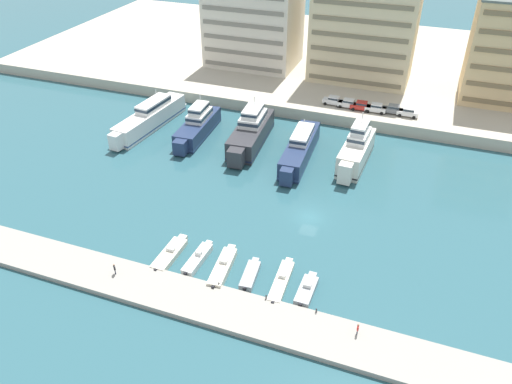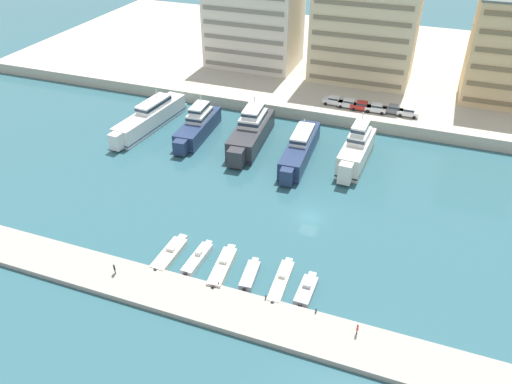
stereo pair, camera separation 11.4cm
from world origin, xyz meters
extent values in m
plane|color=#2D5B66|center=(0.00, 0.00, 0.00)|extent=(400.00, 400.00, 0.00)
cube|color=#BCB29E|center=(0.00, 66.16, 1.19)|extent=(180.00, 70.00, 2.37)
cube|color=#9E998E|center=(0.00, -21.35, 0.36)|extent=(120.00, 6.25, 0.71)
cube|color=white|center=(-37.34, 18.03, 1.77)|extent=(5.59, 19.65, 3.54)
cube|color=white|center=(-38.36, 7.55, 1.86)|extent=(2.22, 2.05, 3.00)
cube|color=#334C7F|center=(-37.34, 18.03, 0.62)|extent=(5.65, 19.85, 0.24)
cube|color=white|center=(-37.19, 19.47, 4.31)|extent=(3.68, 8.38, 1.55)
cube|color=#233342|center=(-37.19, 19.47, 4.46)|extent=(3.73, 8.47, 0.56)
cylinder|color=silver|center=(-37.08, 20.69, 5.98)|extent=(0.16, 0.16, 1.80)
cube|color=white|center=(-36.35, 28.12, 0.97)|extent=(3.24, 1.20, 0.20)
cube|color=navy|center=(-27.07, 18.15, 1.52)|extent=(4.88, 14.57, 3.04)
cube|color=navy|center=(-26.61, 10.07, 1.60)|extent=(2.35, 2.16, 2.59)
cube|color=#334C7F|center=(-27.07, 18.15, 0.53)|extent=(4.93, 14.71, 0.24)
cube|color=white|center=(-27.13, 19.23, 3.75)|extent=(3.52, 6.20, 1.42)
cube|color=#233342|center=(-27.13, 19.23, 3.89)|extent=(3.56, 6.26, 0.51)
cube|color=white|center=(-27.13, 19.23, 5.12)|extent=(2.74, 4.84, 1.31)
cube|color=#233342|center=(-27.13, 19.23, 5.25)|extent=(2.78, 4.89, 0.47)
cylinder|color=silver|center=(-27.18, 20.13, 6.67)|extent=(0.16, 0.16, 1.80)
cube|color=navy|center=(-27.50, 25.77, 0.84)|extent=(3.51, 1.09, 0.20)
cube|color=#333338|center=(-16.40, 18.76, 1.82)|extent=(6.10, 16.42, 3.65)
cube|color=#333338|center=(-15.68, 9.65, 1.92)|extent=(2.86, 2.63, 3.10)
cube|color=#192347|center=(-16.40, 18.76, 0.64)|extent=(6.16, 16.58, 0.24)
cube|color=white|center=(-16.49, 19.96, 4.48)|extent=(4.31, 7.03, 1.66)
cube|color=#233342|center=(-16.49, 19.96, 4.65)|extent=(4.36, 7.10, 0.60)
cube|color=white|center=(-16.49, 19.96, 5.95)|extent=(3.36, 5.48, 1.28)
cube|color=#233342|center=(-16.49, 19.96, 6.07)|extent=(3.40, 5.54, 0.46)
cylinder|color=silver|center=(-16.57, 20.97, 7.49)|extent=(0.16, 0.16, 1.80)
cube|color=#333338|center=(-17.06, 27.23, 1.00)|extent=(4.19, 1.22, 0.20)
cube|color=navy|center=(-6.31, 16.54, 1.64)|extent=(4.63, 17.40, 3.27)
cube|color=navy|center=(-5.82, 7.10, 1.72)|extent=(2.15, 1.97, 2.78)
cube|color=#334C7F|center=(-6.31, 16.54, 0.57)|extent=(4.67, 17.57, 0.24)
cube|color=white|center=(-6.38, 17.83, 3.98)|extent=(3.29, 7.38, 1.41)
cube|color=#233342|center=(-6.38, 17.83, 4.12)|extent=(3.33, 7.45, 0.51)
cylinder|color=silver|center=(-6.43, 18.92, 5.58)|extent=(0.16, 0.16, 1.80)
cube|color=navy|center=(-6.78, 25.59, 0.90)|extent=(3.22, 1.06, 0.20)
cube|color=silver|center=(3.30, 18.19, 2.04)|extent=(4.49, 13.24, 4.07)
cube|color=silver|center=(2.96, 10.79, 2.14)|extent=(2.22, 2.04, 3.46)
cube|color=black|center=(3.30, 18.19, 0.71)|extent=(4.53, 13.37, 0.24)
cube|color=white|center=(3.35, 19.17, 4.85)|extent=(3.28, 5.63, 1.55)
cube|color=#233342|center=(3.35, 19.17, 5.00)|extent=(3.32, 5.68, 0.56)
cube|color=white|center=(3.35, 19.17, 6.38)|extent=(2.56, 4.39, 1.50)
cube|color=#233342|center=(3.35, 19.17, 6.53)|extent=(2.59, 4.43, 0.54)
cylinder|color=silver|center=(3.39, 19.99, 8.03)|extent=(0.16, 0.16, 1.80)
cube|color=silver|center=(3.63, 25.17, 1.12)|extent=(3.34, 1.05, 0.20)
cube|color=beige|center=(-15.28, -15.19, 0.41)|extent=(2.21, 6.67, 0.82)
cube|color=beige|center=(-15.21, -11.45, 0.41)|extent=(1.17, 0.96, 0.70)
cube|color=silver|center=(-15.27, -14.69, 1.06)|extent=(1.16, 0.62, 0.48)
cube|color=#283847|center=(-15.26, -14.41, 1.13)|extent=(1.05, 0.10, 0.29)
cube|color=black|center=(-15.34, -18.68, 0.56)|extent=(0.37, 0.29, 0.60)
cube|color=white|center=(-11.30, -14.78, 0.49)|extent=(1.80, 6.16, 0.98)
cube|color=white|center=(-11.17, -11.42, 0.49)|extent=(0.89, 0.74, 0.83)
cube|color=silver|center=(-11.28, -14.33, 1.27)|extent=(0.88, 0.63, 0.58)
cube|color=#283847|center=(-11.27, -14.05, 1.35)|extent=(0.79, 0.11, 0.35)
cube|color=black|center=(-11.43, -18.01, 0.64)|extent=(0.37, 0.29, 0.60)
cube|color=beige|center=(-7.47, -15.25, 0.54)|extent=(2.54, 7.36, 1.08)
cube|color=beige|center=(-7.86, -11.30, 0.54)|extent=(1.09, 0.93, 0.91)
cube|color=silver|center=(-7.52, -14.72, 1.30)|extent=(1.07, 0.70, 0.45)
cube|color=#283847|center=(-7.55, -14.44, 1.37)|extent=(0.93, 0.17, 0.27)
cube|color=black|center=(-7.10, -19.02, 0.69)|extent=(0.39, 0.31, 0.60)
cube|color=#9EA3A8|center=(-3.71, -15.15, 0.42)|extent=(2.14, 5.07, 0.85)
cube|color=#9EA3A8|center=(-3.99, -12.36, 0.42)|extent=(0.98, 0.83, 0.72)
cube|color=black|center=(-3.44, -17.78, 0.57)|extent=(0.39, 0.32, 0.60)
cube|color=beige|center=(0.37, -14.89, 0.40)|extent=(2.02, 7.51, 0.79)
cube|color=beige|center=(0.17, -10.85, 0.40)|extent=(0.94, 0.79, 0.68)
cube|color=silver|center=(0.34, -14.33, 1.03)|extent=(0.93, 0.64, 0.46)
cube|color=#283847|center=(0.33, -14.05, 1.10)|extent=(0.83, 0.12, 0.28)
cube|color=black|center=(0.57, -18.78, 0.55)|extent=(0.37, 0.30, 0.60)
cube|color=#9EA3A8|center=(3.77, -15.38, 0.47)|extent=(1.90, 4.95, 0.94)
cube|color=#9EA3A8|center=(3.80, -12.54, 0.47)|extent=(1.03, 0.85, 0.80)
cube|color=silver|center=(3.77, -15.01, 1.19)|extent=(1.03, 0.61, 0.49)
cube|color=#283847|center=(3.78, -14.73, 1.26)|extent=(0.93, 0.09, 0.29)
cube|color=black|center=(3.75, -18.03, 0.62)|extent=(0.36, 0.28, 0.60)
cube|color=white|center=(-4.95, 35.82, 3.09)|extent=(4.18, 1.91, 0.80)
cube|color=white|center=(-4.80, 35.81, 3.83)|extent=(2.18, 1.67, 0.68)
cube|color=#1E2833|center=(-4.80, 35.81, 3.83)|extent=(2.14, 1.68, 0.37)
cylinder|color=black|center=(-6.35, 35.04, 2.69)|extent=(0.65, 0.25, 0.64)
cylinder|color=black|center=(-6.26, 36.74, 2.69)|extent=(0.65, 0.25, 0.64)
cylinder|color=black|center=(-3.65, 34.90, 2.69)|extent=(0.65, 0.25, 0.64)
cylinder|color=black|center=(-3.56, 36.60, 2.69)|extent=(0.65, 0.25, 0.64)
cube|color=white|center=(-1.79, 35.48, 3.09)|extent=(4.12, 1.74, 0.80)
cube|color=white|center=(-1.64, 35.48, 3.83)|extent=(2.12, 1.58, 0.68)
cube|color=#1E2833|center=(-1.64, 35.48, 3.83)|extent=(2.07, 1.60, 0.37)
cylinder|color=black|center=(-3.15, 34.64, 2.69)|extent=(0.64, 0.23, 0.64)
cylinder|color=black|center=(-3.13, 36.34, 2.69)|extent=(0.64, 0.23, 0.64)
cylinder|color=black|center=(-0.45, 34.62, 2.69)|extent=(0.64, 0.23, 0.64)
cylinder|color=black|center=(-0.43, 36.32, 2.69)|extent=(0.64, 0.23, 0.64)
cube|color=red|center=(0.86, 35.23, 3.09)|extent=(4.13, 1.77, 0.80)
cube|color=red|center=(1.01, 35.23, 3.83)|extent=(2.13, 1.60, 0.68)
cube|color=#1E2833|center=(1.01, 35.23, 3.83)|extent=(2.09, 1.61, 0.37)
cylinder|color=black|center=(-0.48, 34.35, 2.69)|extent=(0.64, 0.23, 0.64)
cylinder|color=black|center=(-0.51, 36.05, 2.69)|extent=(0.64, 0.23, 0.64)
cylinder|color=black|center=(2.22, 34.40, 2.69)|extent=(0.64, 0.23, 0.64)
cylinder|color=black|center=(2.19, 36.10, 2.69)|extent=(0.64, 0.23, 0.64)
cube|color=white|center=(3.81, 35.21, 3.09)|extent=(4.13, 1.76, 0.80)
cube|color=white|center=(3.96, 35.21, 3.83)|extent=(2.12, 1.59, 0.68)
cube|color=#1E2833|center=(3.96, 35.21, 3.83)|extent=(2.08, 1.61, 0.37)
cylinder|color=black|center=(2.47, 34.34, 2.69)|extent=(0.64, 0.23, 0.64)
cylinder|color=black|center=(2.45, 36.04, 2.69)|extent=(0.64, 0.23, 0.64)
cylinder|color=black|center=(5.17, 34.38, 2.69)|extent=(0.64, 0.23, 0.64)
cylinder|color=black|center=(5.15, 36.08, 2.69)|extent=(0.64, 0.23, 0.64)
cube|color=slate|center=(7.10, 35.76, 3.09)|extent=(4.12, 1.75, 0.80)
cube|color=slate|center=(7.25, 35.76, 3.83)|extent=(2.12, 1.58, 0.68)
cube|color=#1E2833|center=(7.25, 35.76, 3.83)|extent=(2.08, 1.60, 0.37)
cylinder|color=black|center=(5.74, 34.93, 2.69)|extent=(0.64, 0.23, 0.64)
cylinder|color=black|center=(5.76, 36.63, 2.69)|extent=(0.64, 0.23, 0.64)
cylinder|color=black|center=(8.44, 34.90, 2.69)|extent=(0.64, 0.23, 0.64)
cylinder|color=black|center=(8.46, 36.60, 2.69)|extent=(0.64, 0.23, 0.64)
cube|color=white|center=(10.02, 35.48, 3.09)|extent=(4.12, 1.76, 0.80)
cube|color=white|center=(10.17, 35.48, 3.83)|extent=(2.12, 1.59, 0.68)
cube|color=#1E2833|center=(10.17, 35.48, 3.83)|extent=(2.08, 1.60, 0.37)
cylinder|color=black|center=(8.66, 34.65, 2.69)|extent=(0.64, 0.23, 0.64)
cylinder|color=black|center=(8.69, 36.35, 2.69)|extent=(0.64, 0.23, 0.64)
cylinder|color=black|center=(11.36, 34.61, 2.69)|extent=(0.64, 0.23, 0.64)
cylinder|color=black|center=(11.39, 36.31, 2.69)|extent=(0.64, 0.23, 0.64)
cube|color=silver|center=(-28.82, 53.39, 11.83)|extent=(20.86, 14.33, 18.91)
cube|color=gray|center=(-28.82, 46.13, 3.95)|extent=(19.20, 0.24, 0.90)
cube|color=gray|center=(-28.82, 46.13, 7.10)|extent=(19.20, 0.24, 0.90)
cube|color=gray|center=(-28.82, 46.13, 10.25)|extent=(19.20, 0.24, 0.90)
cube|color=gray|center=(-28.82, 46.13, 13.40)|extent=(19.20, 0.24, 0.90)
cube|color=gray|center=(-28.82, 46.13, 16.56)|extent=(19.20, 0.24, 0.90)
cube|color=beige|center=(-2.70, 52.47, 15.24)|extent=(21.88, 12.99, 25.74)
cube|color=#7E7359|center=(-2.70, 45.87, 3.98)|extent=(20.13, 0.24, 0.90)
cube|color=#7E7359|center=(-2.70, 45.87, 7.20)|extent=(20.13, 0.24, 0.90)
cube|color=#7E7359|center=(-2.70, 45.87, 10.42)|extent=(20.13, 0.24, 0.90)
cube|color=#7E7359|center=(-2.70, 45.87, 13.63)|extent=(20.13, 0.24, 0.90)
cube|color=#7E7359|center=(-2.70, 45.87, 16.85)|extent=(20.13, 0.24, 0.90)
cube|color=#7E7359|center=(-2.70, 45.87, 20.07)|extent=(20.13, 0.24, 0.90)
cube|color=#E0BC84|center=(27.12, 52.60, 12.52)|extent=(16.13, 16.69, 20.30)
cube|color=#7B6748|center=(27.12, 44.15, 4.06)|extent=(14.84, 0.24, 0.90)
cube|color=#7B6748|center=(27.12, 44.15, 7.45)|extent=(14.84, 0.24, 0.90)
cube|color=#7B6748|center=(27.12, 44.15, 10.83)|extent=(14.84, 0.24, 0.90)
cylinder|color=#282D3D|center=(10.84, -19.88, 1.09)|extent=(0.12, 0.12, 0.76)
cylinder|color=#282D3D|center=(10.86, -20.03, 1.09)|extent=(0.12, 0.12, 0.76)
cube|color=red|center=(10.85, -19.96, 1.76)|extent=(0.25, 0.44, 0.58)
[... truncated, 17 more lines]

